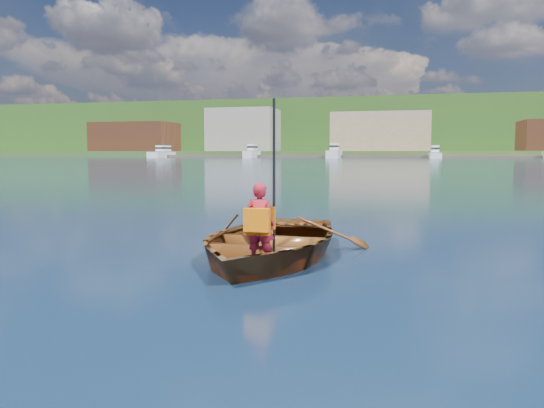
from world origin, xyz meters
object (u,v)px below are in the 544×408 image
child_paddler (260,222)px  marina_yachts (413,153)px  dock (426,157)px  rowboat (268,241)px

child_paddler → marina_yachts: (4.97, 143.51, 0.76)m
child_paddler → marina_yachts: 143.60m
dock → marina_yachts: bearing=-128.7°
rowboat → marina_yachts: 142.70m
rowboat → dock: size_ratio=0.02×
rowboat → dock: bearing=86.6°
rowboat → marina_yachts: bearing=88.0°
rowboat → child_paddler: 1.00m
child_paddler → dock: 148.45m
rowboat → dock: 147.56m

